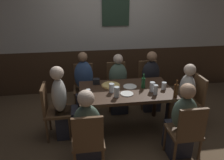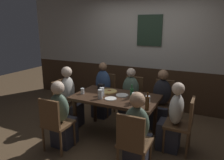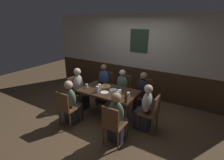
{
  "view_description": "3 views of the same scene",
  "coord_description": "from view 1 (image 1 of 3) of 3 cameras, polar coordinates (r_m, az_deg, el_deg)",
  "views": [
    {
      "loc": [
        -0.66,
        -3.05,
        2.2
      ],
      "look_at": [
        -0.22,
        -0.03,
        0.93
      ],
      "focal_mm": 35.49,
      "sensor_mm": 36.0,
      "label": 1
    },
    {
      "loc": [
        1.44,
        -3.12,
        1.92
      ],
      "look_at": [
        -0.07,
        0.0,
        1.02
      ],
      "focal_mm": 33.94,
      "sensor_mm": 36.0,
      "label": 2
    },
    {
      "loc": [
        2.07,
        -3.24,
        2.43
      ],
      "look_at": [
        0.05,
        0.08,
        1.01
      ],
      "focal_mm": 26.82,
      "sensor_mm": 36.0,
      "label": 3
    }
  ],
  "objects": [
    {
      "name": "chair_left_near",
      "position": [
        2.79,
        -6.18,
        -15.09
      ],
      "size": [
        0.4,
        0.4,
        0.88
      ],
      "color": "brown",
      "rests_on": "ground_plane"
    },
    {
      "name": "chair_right_far",
      "position": [
        4.44,
        9.33,
        -0.21
      ],
      "size": [
        0.4,
        0.4,
        0.88
      ],
      "color": "brown",
      "rests_on": "ground_plane"
    },
    {
      "name": "chair_right_near",
      "position": [
        3.08,
        18.64,
        -12.32
      ],
      "size": [
        0.4,
        0.4,
        0.88
      ],
      "color": "brown",
      "rests_on": "ground_plane"
    },
    {
      "name": "person_right_near",
      "position": [
        3.21,
        17.31,
        -11.12
      ],
      "size": [
        0.34,
        0.37,
        1.11
      ],
      "color": "#2D2D38",
      "rests_on": "ground_plane"
    },
    {
      "name": "pizza",
      "position": [
        3.56,
        -0.32,
        -1.36
      ],
      "size": [
        0.3,
        0.3,
        0.03
      ],
      "color": "tan",
      "rests_on": "dining_table"
    },
    {
      "name": "plate_white_large",
      "position": [
        3.54,
        4.63,
        -1.69
      ],
      "size": [
        0.21,
        0.21,
        0.01
      ],
      "primitive_type": "cylinder",
      "color": "white",
      "rests_on": "dining_table"
    },
    {
      "name": "dining_table",
      "position": [
        3.49,
        3.54,
        -3.81
      ],
      "size": [
        1.44,
        0.85,
        0.74
      ],
      "color": "#382316",
      "rests_on": "ground_plane"
    },
    {
      "name": "beer_glass_tall",
      "position": [
        3.24,
        -6.11,
        -3.34
      ],
      "size": [
        0.06,
        0.06,
        0.1
      ],
      "color": "silver",
      "rests_on": "dining_table"
    },
    {
      "name": "beer_bottle_brown",
      "position": [
        3.3,
        16.15,
        -2.57
      ],
      "size": [
        0.06,
        0.06,
        0.26
      ],
      "color": "#42230F",
      "rests_on": "dining_table"
    },
    {
      "name": "person_head_west",
      "position": [
        3.51,
        -12.41,
        -6.98
      ],
      "size": [
        0.37,
        0.34,
        1.17
      ],
      "color": "#2D2D38",
      "rests_on": "ground_plane"
    },
    {
      "name": "plate_white_small",
      "position": [
        3.3,
        3.84,
        -3.55
      ],
      "size": [
        0.2,
        0.2,
        0.01
      ],
      "primitive_type": "cylinder",
      "color": "white",
      "rests_on": "dining_table"
    },
    {
      "name": "person_right_far",
      "position": [
        4.31,
        9.94,
        -1.33
      ],
      "size": [
        0.34,
        0.37,
        1.13
      ],
      "color": "#2D2D38",
      "rests_on": "ground_plane"
    },
    {
      "name": "person_left_near",
      "position": [
        2.94,
        -6.31,
        -13.58
      ],
      "size": [
        0.34,
        0.37,
        1.11
      ],
      "color": "#2D2D38",
      "rests_on": "ground_plane"
    },
    {
      "name": "tumbler_short",
      "position": [
        3.32,
        11.17,
        -2.63
      ],
      "size": [
        0.06,
        0.06,
        0.15
      ],
      "color": "silver",
      "rests_on": "dining_table"
    },
    {
      "name": "beer_glass_half",
      "position": [
        3.33,
        -0.09,
        -2.16
      ],
      "size": [
        0.08,
        0.08,
        0.14
      ],
      "color": "silver",
      "rests_on": "dining_table"
    },
    {
      "name": "pint_glass_amber",
      "position": [
        3.52,
        13.23,
        -1.57
      ],
      "size": [
        0.07,
        0.07,
        0.11
      ],
      "color": "silver",
      "rests_on": "dining_table"
    },
    {
      "name": "person_head_east",
      "position": [
        3.87,
        17.74,
        -5.16
      ],
      "size": [
        0.37,
        0.34,
        1.11
      ],
      "color": "#2D2D38",
      "rests_on": "ground_plane"
    },
    {
      "name": "wall_back",
      "position": [
        4.83,
        -0.27,
        11.99
      ],
      "size": [
        6.4,
        0.13,
        2.6
      ],
      "color": "#3D2819",
      "rests_on": "ground_plane"
    },
    {
      "name": "person_mid_far",
      "position": [
        4.16,
        1.62,
        -2.04
      ],
      "size": [
        0.34,
        0.37,
        1.1
      ],
      "color": "#2D2D38",
      "rests_on": "ground_plane"
    },
    {
      "name": "chair_head_east",
      "position": [
        3.93,
        19.96,
        -4.5
      ],
      "size": [
        0.4,
        0.4,
        0.88
      ],
      "color": "brown",
      "rests_on": "ground_plane"
    },
    {
      "name": "chair_head_west",
      "position": [
        3.53,
        -15.04,
        -7.08
      ],
      "size": [
        0.4,
        0.4,
        0.88
      ],
      "color": "brown",
      "rests_on": "ground_plane"
    },
    {
      "name": "ground_plane",
      "position": [
        3.82,
        3.3,
        -12.54
      ],
      "size": [
        12.0,
        12.0,
        0.0
      ],
      "primitive_type": "plane",
      "color": "brown"
    },
    {
      "name": "condiment_caddy",
      "position": [
        3.63,
        -4.11,
        -0.34
      ],
      "size": [
        0.11,
        0.09,
        0.09
      ],
      "primitive_type": "cube",
      "color": "black",
      "rests_on": "dining_table"
    },
    {
      "name": "pint_glass_stout",
      "position": [
        3.19,
        1.24,
        -3.22
      ],
      "size": [
        0.08,
        0.08,
        0.15
      ],
      "color": "silver",
      "rests_on": "dining_table"
    },
    {
      "name": "highball_clear",
      "position": [
        3.41,
        10.3,
        -1.9
      ],
      "size": [
        0.08,
        0.08,
        0.15
      ],
      "color": "silver",
      "rests_on": "dining_table"
    },
    {
      "name": "chair_left_far",
      "position": [
        4.25,
        -7.2,
        -1.17
      ],
      "size": [
        0.4,
        0.4,
        0.88
      ],
      "color": "brown",
      "rests_on": "ground_plane"
    },
    {
      "name": "beer_bottle_green",
      "position": [
        3.49,
        8.07,
        -0.66
      ],
      "size": [
        0.06,
        0.06,
        0.23
      ],
      "color": "#194723",
      "rests_on": "dining_table"
    },
    {
      "name": "person_left_far",
      "position": [
        4.1,
        -7.13,
        -2.19
      ],
      "size": [
        0.34,
        0.37,
        1.16
      ],
      "color": "#2D2D38",
      "rests_on": "ground_plane"
    },
    {
      "name": "chair_mid_far",
      "position": [
        4.3,
        1.25,
        -0.68
      ],
      "size": [
        0.4,
        0.4,
        0.88
      ],
      "color": "brown",
      "rests_on": "ground_plane"
    }
  ]
}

